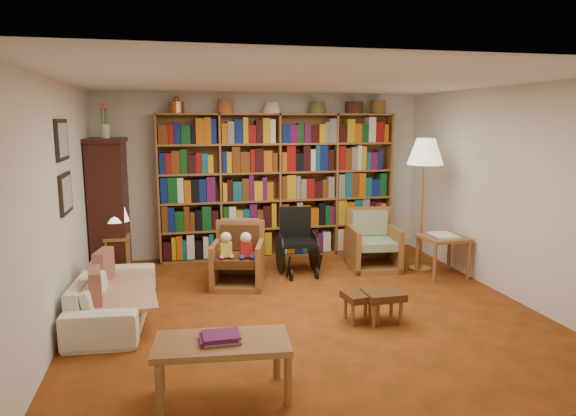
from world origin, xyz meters
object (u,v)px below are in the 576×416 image
object	(u,v)px
side_table_lamp	(117,249)
wheelchair	(298,243)
sofa	(114,295)
footstool_b	(383,297)
footstool_a	(362,298)
side_table_papers	(443,242)
armchair_sage	(371,245)
armchair_leather	(237,259)
coffee_table	(222,348)
floor_lamp	(425,157)

from	to	relation	value
side_table_lamp	wheelchair	bearing A→B (deg)	-7.28
sofa	footstool_b	distance (m)	2.85
side_table_lamp	wheelchair	world-z (taller)	wheelchair
footstool_a	sofa	bearing A→B (deg)	165.46
side_table_papers	footstool_b	distance (m)	1.99
sofa	footstool_b	bearing A→B (deg)	-100.76
sofa	wheelchair	xyz separation A→B (m)	(2.32, 1.22, 0.15)
armchair_sage	side_table_papers	bearing A→B (deg)	-37.93
armchair_leather	side_table_papers	xyz separation A→B (m)	(2.77, -0.26, 0.13)
armchair_leather	coffee_table	bearing A→B (deg)	-99.54
armchair_sage	floor_lamp	distance (m)	1.46
floor_lamp	footstool_a	world-z (taller)	floor_lamp
footstool_b	sofa	bearing A→B (deg)	165.14
floor_lamp	footstool_a	distance (m)	2.57
armchair_sage	floor_lamp	xyz separation A→B (m)	(0.63, -0.30, 1.28)
armchair_sage	wheelchair	bearing A→B (deg)	-179.34
footstool_a	coffee_table	distance (m)	1.98
floor_lamp	footstool_b	distance (m)	2.49
floor_lamp	side_table_papers	size ratio (longest dim) A/B	3.06
sofa	side_table_lamp	bearing A→B (deg)	7.83
armchair_sage	footstool_a	xyz separation A→B (m)	(-0.86, -1.90, -0.06)
coffee_table	armchair_leather	bearing A→B (deg)	80.46
sofa	floor_lamp	xyz separation A→B (m)	(4.04, 0.93, 1.34)
side_table_lamp	floor_lamp	size ratio (longest dim) A/B	0.31
sofa	floor_lamp	world-z (taller)	floor_lamp
footstool_b	coffee_table	size ratio (longest dim) A/B	0.38
floor_lamp	side_table_papers	distance (m)	1.18
sofa	side_table_papers	distance (m)	4.25
wheelchair	side_table_papers	xyz separation A→B (m)	(1.88, -0.60, 0.06)
side_table_lamp	armchair_leather	distance (m)	1.66
floor_lamp	armchair_leather	bearing A→B (deg)	-178.88
side_table_lamp	coffee_table	world-z (taller)	side_table_lamp
floor_lamp	footstool_a	size ratio (longest dim) A/B	4.53
side_table_lamp	wheelchair	distance (m)	2.44
wheelchair	coffee_table	size ratio (longest dim) A/B	0.85
sofa	side_table_lamp	size ratio (longest dim) A/B	3.09
floor_lamp	footstool_a	xyz separation A→B (m)	(-1.50, -1.60, -1.34)
wheelchair	coffee_table	xyz separation A→B (m)	(-1.35, -3.08, -0.01)
footstool_b	wheelchair	bearing A→B (deg)	102.75
sofa	wheelchair	bearing A→B (deg)	-58.09
side_table_lamp	coffee_table	distance (m)	3.55
floor_lamp	footstool_b	xyz separation A→B (m)	(-1.28, -1.67, -1.32)
armchair_sage	side_table_lamp	bearing A→B (deg)	175.18
sofa	armchair_leather	distance (m)	1.68
armchair_sage	footstool_a	distance (m)	2.08
armchair_sage	footstool_a	world-z (taller)	armchair_sage
footstool_b	coffee_table	xyz separation A→B (m)	(-1.79, -1.12, 0.13)
side_table_papers	footstool_b	size ratio (longest dim) A/B	1.51
wheelchair	footstool_a	world-z (taller)	wheelchair
side_table_lamp	coffee_table	bearing A→B (deg)	-72.44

